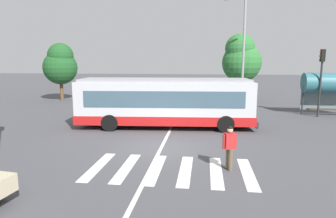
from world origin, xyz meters
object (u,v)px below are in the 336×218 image
at_px(city_transit_bus, 165,102).
at_px(bus_stop_shelter, 328,84).
at_px(parked_car_black, 188,98).
at_px(traffic_light_far_corner, 321,72).
at_px(pedestrian_crossing_street, 230,145).
at_px(background_tree_left, 60,64).
at_px(background_tree_right, 241,59).
at_px(parked_car_silver, 219,99).
at_px(twin_arm_street_lamp, 244,41).
at_px(parked_car_teal, 159,97).

bearing_deg(city_transit_bus, bus_stop_shelter, 25.84).
bearing_deg(parked_car_black, traffic_light_far_corner, -23.31).
relative_size(pedestrian_crossing_street, parked_car_black, 0.38).
bearing_deg(pedestrian_crossing_street, background_tree_left, 131.43).
height_order(city_transit_bus, background_tree_right, background_tree_right).
bearing_deg(parked_car_silver, background_tree_right, 60.40).
bearing_deg(city_transit_bus, pedestrian_crossing_street, -63.57).
bearing_deg(twin_arm_street_lamp, parked_car_black, 170.60).
xyz_separation_m(parked_car_silver, background_tree_left, (-16.33, 2.73, 3.03)).
bearing_deg(pedestrian_crossing_street, city_transit_bus, 116.43).
distance_m(pedestrian_crossing_street, bus_stop_shelter, 15.16).
height_order(parked_car_teal, parked_car_black, same).
relative_size(city_transit_bus, parked_car_black, 2.44).
height_order(parked_car_black, bus_stop_shelter, bus_stop_shelter).
distance_m(pedestrian_crossing_street, traffic_light_far_corner, 14.12).
xyz_separation_m(pedestrian_crossing_street, background_tree_right, (2.61, 19.47, 3.40)).
distance_m(city_transit_bus, background_tree_right, 14.23).
bearing_deg(background_tree_left, twin_arm_street_lamp, -8.98).
bearing_deg(pedestrian_crossing_street, background_tree_right, 82.36).
bearing_deg(background_tree_right, pedestrian_crossing_street, -97.64).
height_order(twin_arm_street_lamp, background_tree_left, twin_arm_street_lamp).
height_order(city_transit_bus, background_tree_left, background_tree_left).
distance_m(bus_stop_shelter, background_tree_right, 9.17).
bearing_deg(traffic_light_far_corner, parked_car_black, 156.69).
xyz_separation_m(city_transit_bus, pedestrian_crossing_street, (3.42, -6.88, -0.62)).
relative_size(parked_car_silver, traffic_light_far_corner, 0.91).
bearing_deg(pedestrian_crossing_street, twin_arm_street_lamp, 81.49).
distance_m(city_transit_bus, bus_stop_shelter, 13.09).
bearing_deg(background_tree_right, twin_arm_street_lamp, -94.45).
height_order(traffic_light_far_corner, background_tree_left, background_tree_left).
xyz_separation_m(parked_car_black, background_tree_right, (5.08, 3.43, 3.60)).
bearing_deg(parked_car_black, city_transit_bus, -95.92).
height_order(parked_car_teal, traffic_light_far_corner, traffic_light_far_corner).
bearing_deg(pedestrian_crossing_street, bus_stop_shelter, 56.46).
height_order(traffic_light_far_corner, background_tree_right, background_tree_right).
bearing_deg(background_tree_left, city_transit_bus, -41.80).
bearing_deg(twin_arm_street_lamp, background_tree_right, 85.55).
xyz_separation_m(pedestrian_crossing_street, parked_car_silver, (0.31, 15.42, -0.20)).
height_order(parked_car_black, background_tree_left, background_tree_left).
bearing_deg(parked_car_black, bus_stop_shelter, -17.76).
relative_size(parked_car_black, background_tree_right, 0.67).
relative_size(pedestrian_crossing_street, background_tree_right, 0.25).
bearing_deg(parked_car_teal, traffic_light_far_corner, -17.48).
xyz_separation_m(parked_car_black, bus_stop_shelter, (10.81, -3.46, 1.65)).
xyz_separation_m(city_transit_bus, twin_arm_street_lamp, (5.70, 8.37, 4.21)).
distance_m(city_transit_bus, twin_arm_street_lamp, 10.97).
relative_size(parked_car_black, background_tree_left, 0.76).
height_order(pedestrian_crossing_street, background_tree_left, background_tree_left).
height_order(bus_stop_shelter, background_tree_right, background_tree_right).
xyz_separation_m(bus_stop_shelter, twin_arm_street_lamp, (-6.05, 2.67, 3.38)).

